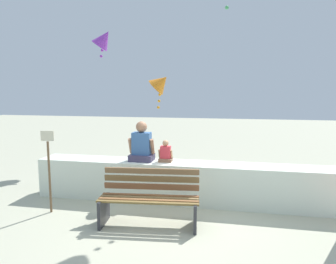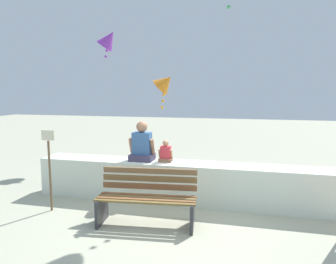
# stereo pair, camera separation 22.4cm
# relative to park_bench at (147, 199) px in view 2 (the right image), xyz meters

# --- Properties ---
(ground_plane) EXTENTS (40.00, 40.00, 0.00)m
(ground_plane) POSITION_rel_park_bench_xyz_m (0.38, 0.33, -0.42)
(ground_plane) COLOR #ACAC92
(seawall_ledge) EXTENTS (5.94, 0.63, 0.79)m
(seawall_ledge) POSITION_rel_park_bench_xyz_m (0.38, 1.13, -0.02)
(seawall_ledge) COLOR silver
(seawall_ledge) RESTS_ON ground
(park_bench) EXTENTS (1.67, 0.77, 0.88)m
(park_bench) POSITION_rel_park_bench_xyz_m (0.00, 0.00, 0.00)
(park_bench) COLOR brown
(park_bench) RESTS_ON ground
(person_adult) EXTENTS (0.52, 0.38, 0.80)m
(person_adult) POSITION_rel_park_bench_xyz_m (-0.46, 1.15, 0.68)
(person_adult) COLOR #3C3754
(person_adult) RESTS_ON seawall_ledge
(person_child) EXTENTS (0.28, 0.21, 0.44)m
(person_child) POSITION_rel_park_bench_xyz_m (0.03, 1.15, 0.54)
(person_child) COLOR brown
(person_child) RESTS_ON seawall_ledge
(kite_purple) EXTENTS (0.78, 0.64, 0.94)m
(kite_purple) POSITION_rel_park_bench_xyz_m (-2.45, 4.09, 3.31)
(kite_purple) COLOR purple
(kite_orange) EXTENTS (0.74, 0.74, 1.13)m
(kite_orange) POSITION_rel_park_bench_xyz_m (-0.75, 4.21, 2.02)
(kite_orange) COLOR orange
(sign_post) EXTENTS (0.24, 0.05, 1.49)m
(sign_post) POSITION_rel_park_bench_xyz_m (-1.88, 0.12, 0.45)
(sign_post) COLOR brown
(sign_post) RESTS_ON ground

